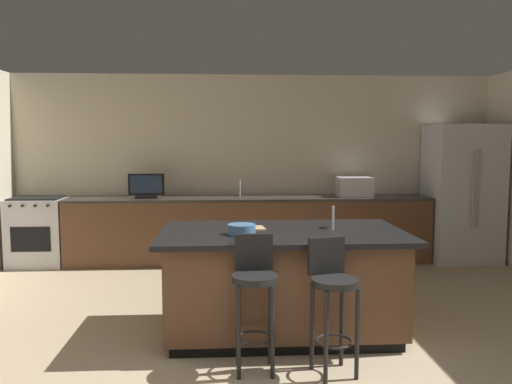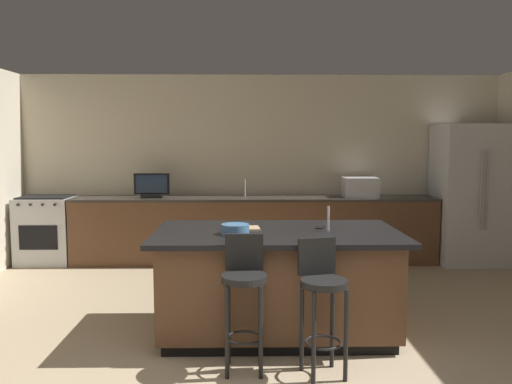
{
  "view_description": "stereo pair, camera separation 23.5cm",
  "coord_description": "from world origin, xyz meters",
  "px_view_note": "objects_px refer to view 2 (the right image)",
  "views": [
    {
      "loc": [
        -0.45,
        -2.48,
        1.72
      ],
      "look_at": [
        -0.11,
        3.11,
        1.16
      ],
      "focal_mm": 36.12,
      "sensor_mm": 36.0,
      "label": 1
    },
    {
      "loc": [
        -0.21,
        -2.48,
        1.72
      ],
      "look_at": [
        -0.11,
        3.11,
        1.16
      ],
      "focal_mm": 36.12,
      "sensor_mm": 36.0,
      "label": 2
    }
  ],
  "objects_px": {
    "tv_monitor": "(152,187)",
    "bar_stool_right": "(322,294)",
    "refrigerator": "(470,194)",
    "range_oven": "(47,230)",
    "cell_phone": "(320,227)",
    "bar_stool_left": "(244,290)",
    "microwave": "(360,187)",
    "fruit_bowl": "(235,229)",
    "kitchen_island": "(277,281)",
    "cutting_board": "(243,228)"
  },
  "relations": [
    {
      "from": "tv_monitor",
      "to": "bar_stool_right",
      "type": "xyz_separation_m",
      "value": [
        1.87,
        -3.49,
        -0.48
      ]
    },
    {
      "from": "refrigerator",
      "to": "range_oven",
      "type": "height_order",
      "value": "refrigerator"
    },
    {
      "from": "tv_monitor",
      "to": "cell_phone",
      "type": "xyz_separation_m",
      "value": [
        1.99,
        -2.51,
        -0.15
      ]
    },
    {
      "from": "bar_stool_left",
      "to": "microwave",
      "type": "bearing_deg",
      "value": 65.44
    },
    {
      "from": "tv_monitor",
      "to": "fruit_bowl",
      "type": "relative_size",
      "value": 2.07
    },
    {
      "from": "range_oven",
      "to": "kitchen_island",
      "type": "bearing_deg",
      "value": -41.48
    },
    {
      "from": "microwave",
      "to": "cell_phone",
      "type": "distance_m",
      "value": 2.73
    },
    {
      "from": "kitchen_island",
      "to": "cutting_board",
      "type": "xyz_separation_m",
      "value": [
        -0.31,
        0.08,
        0.46
      ]
    },
    {
      "from": "kitchen_island",
      "to": "tv_monitor",
      "type": "height_order",
      "value": "tv_monitor"
    },
    {
      "from": "fruit_bowl",
      "to": "cell_phone",
      "type": "bearing_deg",
      "value": 22.4
    },
    {
      "from": "bar_stool_left",
      "to": "cutting_board",
      "type": "xyz_separation_m",
      "value": [
        -0.02,
        0.81,
        0.32
      ]
    },
    {
      "from": "fruit_bowl",
      "to": "cell_phone",
      "type": "xyz_separation_m",
      "value": [
        0.77,
        0.32,
        -0.04
      ]
    },
    {
      "from": "range_oven",
      "to": "fruit_bowl",
      "type": "bearing_deg",
      "value": -46.61
    },
    {
      "from": "bar_stool_left",
      "to": "cell_phone",
      "type": "xyz_separation_m",
      "value": [
        0.69,
        0.9,
        0.32
      ]
    },
    {
      "from": "tv_monitor",
      "to": "refrigerator",
      "type": "bearing_deg",
      "value": -0.41
    },
    {
      "from": "tv_monitor",
      "to": "bar_stool_left",
      "type": "bearing_deg",
      "value": -69.13
    },
    {
      "from": "refrigerator",
      "to": "cutting_board",
      "type": "bearing_deg",
      "value": -141.14
    },
    {
      "from": "refrigerator",
      "to": "bar_stool_right",
      "type": "relative_size",
      "value": 1.94
    },
    {
      "from": "bar_stool_right",
      "to": "bar_stool_left",
      "type": "bearing_deg",
      "value": 157.32
    },
    {
      "from": "kitchen_island",
      "to": "bar_stool_left",
      "type": "bearing_deg",
      "value": -111.69
    },
    {
      "from": "kitchen_island",
      "to": "range_oven",
      "type": "distance_m",
      "value": 4.12
    },
    {
      "from": "bar_stool_right",
      "to": "microwave",
      "type": "bearing_deg",
      "value": 59.58
    },
    {
      "from": "fruit_bowl",
      "to": "kitchen_island",
      "type": "bearing_deg",
      "value": 22.03
    },
    {
      "from": "cell_phone",
      "to": "microwave",
      "type": "bearing_deg",
      "value": 89.51
    },
    {
      "from": "cell_phone",
      "to": "cutting_board",
      "type": "distance_m",
      "value": 0.72
    },
    {
      "from": "kitchen_island",
      "to": "bar_stool_left",
      "type": "xyz_separation_m",
      "value": [
        -0.29,
        -0.73,
        0.14
      ]
    },
    {
      "from": "range_oven",
      "to": "cutting_board",
      "type": "xyz_separation_m",
      "value": [
        2.78,
        -2.64,
        0.47
      ]
    },
    {
      "from": "bar_stool_left",
      "to": "bar_stool_right",
      "type": "xyz_separation_m",
      "value": [
        0.57,
        -0.09,
        -0.01
      ]
    },
    {
      "from": "bar_stool_left",
      "to": "refrigerator",
      "type": "bearing_deg",
      "value": 47.47
    },
    {
      "from": "bar_stool_left",
      "to": "fruit_bowl",
      "type": "xyz_separation_m",
      "value": [
        -0.08,
        0.58,
        0.36
      ]
    },
    {
      "from": "range_oven",
      "to": "bar_stool_right",
      "type": "xyz_separation_m",
      "value": [
        3.37,
        -3.54,
        0.13
      ]
    },
    {
      "from": "bar_stool_left",
      "to": "bar_stool_right",
      "type": "height_order",
      "value": "bar_stool_left"
    },
    {
      "from": "microwave",
      "to": "bar_stool_right",
      "type": "bearing_deg",
      "value": -106.56
    },
    {
      "from": "microwave",
      "to": "cutting_board",
      "type": "height_order",
      "value": "microwave"
    },
    {
      "from": "range_oven",
      "to": "fruit_bowl",
      "type": "distance_m",
      "value": 3.99
    },
    {
      "from": "microwave",
      "to": "fruit_bowl",
      "type": "relative_size",
      "value": 2.03
    },
    {
      "from": "tv_monitor",
      "to": "bar_stool_right",
      "type": "relative_size",
      "value": 0.49
    },
    {
      "from": "microwave",
      "to": "cutting_board",
      "type": "xyz_separation_m",
      "value": [
        -1.64,
        -2.64,
        -0.13
      ]
    },
    {
      "from": "bar_stool_right",
      "to": "tv_monitor",
      "type": "bearing_deg",
      "value": 104.28
    },
    {
      "from": "microwave",
      "to": "fruit_bowl",
      "type": "distance_m",
      "value": 3.34
    },
    {
      "from": "fruit_bowl",
      "to": "bar_stool_left",
      "type": "bearing_deg",
      "value": -82.44
    },
    {
      "from": "bar_stool_right",
      "to": "cutting_board",
      "type": "distance_m",
      "value": 1.13
    },
    {
      "from": "bar_stool_left",
      "to": "fruit_bowl",
      "type": "distance_m",
      "value": 0.68
    },
    {
      "from": "refrigerator",
      "to": "range_oven",
      "type": "bearing_deg",
      "value": 179.21
    },
    {
      "from": "bar_stool_right",
      "to": "fruit_bowl",
      "type": "bearing_deg",
      "value": 120.21
    },
    {
      "from": "bar_stool_left",
      "to": "fruit_bowl",
      "type": "relative_size",
      "value": 4.29
    },
    {
      "from": "cell_phone",
      "to": "tv_monitor",
      "type": "bearing_deg",
      "value": 147.95
    },
    {
      "from": "tv_monitor",
      "to": "bar_stool_left",
      "type": "xyz_separation_m",
      "value": [
        1.3,
        -3.4,
        -0.47
      ]
    },
    {
      "from": "microwave",
      "to": "cell_phone",
      "type": "xyz_separation_m",
      "value": [
        -0.93,
        -2.56,
        -0.13
      ]
    },
    {
      "from": "kitchen_island",
      "to": "tv_monitor",
      "type": "distance_m",
      "value": 3.17
    }
  ]
}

